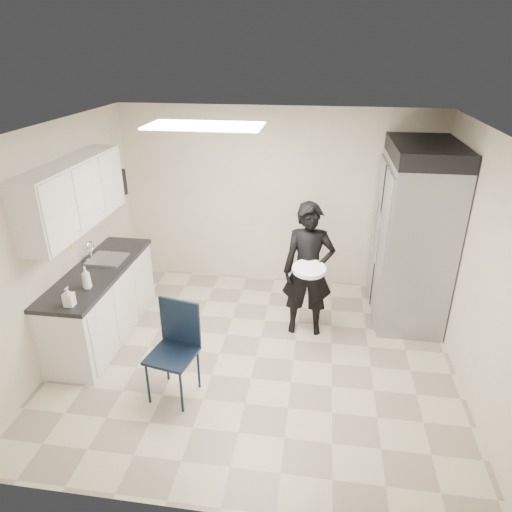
% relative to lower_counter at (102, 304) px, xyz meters
% --- Properties ---
extents(floor, '(4.50, 4.50, 0.00)m').
position_rel_lower_counter_xyz_m(floor, '(1.95, -0.20, -0.43)').
color(floor, '#BDB294').
rests_on(floor, ground).
extents(ceiling, '(4.50, 4.50, 0.00)m').
position_rel_lower_counter_xyz_m(ceiling, '(1.95, -0.20, 2.17)').
color(ceiling, silver).
rests_on(ceiling, back_wall).
extents(back_wall, '(4.50, 0.00, 4.50)m').
position_rel_lower_counter_xyz_m(back_wall, '(1.95, 1.80, 0.87)').
color(back_wall, beige).
rests_on(back_wall, floor).
extents(left_wall, '(0.00, 4.00, 4.00)m').
position_rel_lower_counter_xyz_m(left_wall, '(-0.30, -0.20, 0.87)').
color(left_wall, beige).
rests_on(left_wall, floor).
extents(right_wall, '(0.00, 4.00, 4.00)m').
position_rel_lower_counter_xyz_m(right_wall, '(4.20, -0.20, 0.87)').
color(right_wall, beige).
rests_on(right_wall, floor).
extents(ceiling_panel, '(1.20, 0.60, 0.02)m').
position_rel_lower_counter_xyz_m(ceiling_panel, '(1.35, 0.20, 2.14)').
color(ceiling_panel, white).
rests_on(ceiling_panel, ceiling).
extents(lower_counter, '(0.60, 1.90, 0.86)m').
position_rel_lower_counter_xyz_m(lower_counter, '(0.00, 0.00, 0.00)').
color(lower_counter, silver).
rests_on(lower_counter, floor).
extents(countertop, '(0.64, 1.95, 0.05)m').
position_rel_lower_counter_xyz_m(countertop, '(0.00, 0.00, 0.46)').
color(countertop, black).
rests_on(countertop, lower_counter).
extents(sink, '(0.42, 0.40, 0.14)m').
position_rel_lower_counter_xyz_m(sink, '(0.02, 0.25, 0.44)').
color(sink, gray).
rests_on(sink, countertop).
extents(faucet, '(0.02, 0.02, 0.24)m').
position_rel_lower_counter_xyz_m(faucet, '(-0.18, 0.25, 0.59)').
color(faucet, silver).
rests_on(faucet, countertop).
extents(upper_cabinets, '(0.35, 1.80, 0.75)m').
position_rel_lower_counter_xyz_m(upper_cabinets, '(-0.13, 0.00, 1.40)').
color(upper_cabinets, silver).
rests_on(upper_cabinets, left_wall).
extents(towel_dispenser, '(0.22, 0.30, 0.35)m').
position_rel_lower_counter_xyz_m(towel_dispenser, '(-0.19, 1.15, 1.19)').
color(towel_dispenser, black).
rests_on(towel_dispenser, left_wall).
extents(notice_sticker_left, '(0.00, 0.12, 0.07)m').
position_rel_lower_counter_xyz_m(notice_sticker_left, '(-0.29, -0.10, 0.79)').
color(notice_sticker_left, yellow).
rests_on(notice_sticker_left, left_wall).
extents(notice_sticker_right, '(0.00, 0.12, 0.07)m').
position_rel_lower_counter_xyz_m(notice_sticker_right, '(-0.29, 0.10, 0.75)').
color(notice_sticker_right, yellow).
rests_on(notice_sticker_right, left_wall).
extents(commercial_fridge, '(0.80, 1.35, 2.10)m').
position_rel_lower_counter_xyz_m(commercial_fridge, '(3.78, 1.07, 0.62)').
color(commercial_fridge, gray).
rests_on(commercial_fridge, floor).
extents(fridge_compressor, '(0.80, 1.35, 0.20)m').
position_rel_lower_counter_xyz_m(fridge_compressor, '(3.78, 1.07, 1.77)').
color(fridge_compressor, black).
rests_on(fridge_compressor, commercial_fridge).
extents(folding_chair, '(0.52, 0.52, 1.00)m').
position_rel_lower_counter_xyz_m(folding_chair, '(1.20, -0.95, 0.07)').
color(folding_chair, black).
rests_on(folding_chair, floor).
extents(man_tuxedo, '(0.65, 0.45, 1.70)m').
position_rel_lower_counter_xyz_m(man_tuxedo, '(2.49, 0.45, 0.42)').
color(man_tuxedo, black).
rests_on(man_tuxedo, floor).
extents(bucket_lid, '(0.41, 0.41, 0.05)m').
position_rel_lower_counter_xyz_m(bucket_lid, '(2.51, 0.20, 0.56)').
color(bucket_lid, silver).
rests_on(bucket_lid, man_tuxedo).
extents(soap_bottle_a, '(0.13, 0.13, 0.26)m').
position_rel_lower_counter_xyz_m(soap_bottle_a, '(0.12, -0.45, 0.61)').
color(soap_bottle_a, silver).
rests_on(soap_bottle_a, countertop).
extents(soap_bottle_b, '(0.10, 0.10, 0.21)m').
position_rel_lower_counter_xyz_m(soap_bottle_b, '(0.12, -0.82, 0.59)').
color(soap_bottle_b, '#B1B4BE').
rests_on(soap_bottle_b, countertop).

